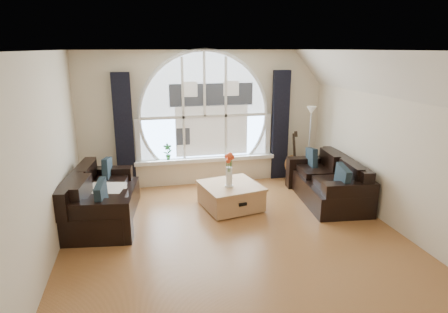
# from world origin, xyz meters

# --- Properties ---
(ground) EXTENTS (5.00, 5.50, 0.01)m
(ground) POSITION_xyz_m (0.00, 0.00, 0.00)
(ground) COLOR brown
(ground) RESTS_ON ground
(ceiling) EXTENTS (5.00, 5.50, 0.01)m
(ceiling) POSITION_xyz_m (0.00, 0.00, 2.70)
(ceiling) COLOR silver
(ceiling) RESTS_ON ground
(wall_back) EXTENTS (5.00, 0.01, 2.70)m
(wall_back) POSITION_xyz_m (0.00, 2.75, 1.35)
(wall_back) COLOR beige
(wall_back) RESTS_ON ground
(wall_front) EXTENTS (5.00, 0.01, 2.70)m
(wall_front) POSITION_xyz_m (0.00, -2.75, 1.35)
(wall_front) COLOR beige
(wall_front) RESTS_ON ground
(wall_left) EXTENTS (0.01, 5.50, 2.70)m
(wall_left) POSITION_xyz_m (-2.50, 0.00, 1.35)
(wall_left) COLOR beige
(wall_left) RESTS_ON ground
(wall_right) EXTENTS (0.01, 5.50, 2.70)m
(wall_right) POSITION_xyz_m (2.50, 0.00, 1.35)
(wall_right) COLOR beige
(wall_right) RESTS_ON ground
(attic_slope) EXTENTS (0.92, 5.50, 0.72)m
(attic_slope) POSITION_xyz_m (2.20, 0.00, 2.35)
(attic_slope) COLOR silver
(attic_slope) RESTS_ON ground
(arched_window) EXTENTS (2.60, 0.06, 2.15)m
(arched_window) POSITION_xyz_m (0.00, 2.72, 1.62)
(arched_window) COLOR silver
(arched_window) RESTS_ON wall_back
(window_sill) EXTENTS (2.90, 0.22, 0.08)m
(window_sill) POSITION_xyz_m (0.00, 2.65, 0.51)
(window_sill) COLOR white
(window_sill) RESTS_ON wall_back
(window_frame) EXTENTS (2.76, 0.08, 2.15)m
(window_frame) POSITION_xyz_m (0.00, 2.69, 1.62)
(window_frame) COLOR white
(window_frame) RESTS_ON wall_back
(neighbor_house) EXTENTS (1.70, 0.02, 1.50)m
(neighbor_house) POSITION_xyz_m (0.15, 2.71, 1.50)
(neighbor_house) COLOR silver
(neighbor_house) RESTS_ON wall_back
(curtain_left) EXTENTS (0.35, 0.12, 2.30)m
(curtain_left) POSITION_xyz_m (-1.60, 2.63, 1.15)
(curtain_left) COLOR black
(curtain_left) RESTS_ON ground
(curtain_right) EXTENTS (0.35, 0.12, 2.30)m
(curtain_right) POSITION_xyz_m (1.60, 2.63, 1.15)
(curtain_right) COLOR black
(curtain_right) RESTS_ON ground
(sofa_left) EXTENTS (1.17, 1.98, 0.83)m
(sofa_left) POSITION_xyz_m (-1.95, 1.22, 0.40)
(sofa_left) COLOR black
(sofa_left) RESTS_ON ground
(sofa_right) EXTENTS (1.07, 1.87, 0.80)m
(sofa_right) POSITION_xyz_m (2.00, 1.18, 0.40)
(sofa_right) COLOR black
(sofa_right) RESTS_ON ground
(coffee_chest) EXTENTS (1.13, 1.13, 0.47)m
(coffee_chest) POSITION_xyz_m (0.20, 1.25, 0.23)
(coffee_chest) COLOR #A47750
(coffee_chest) RESTS_ON ground
(throw_blanket) EXTENTS (0.66, 0.66, 0.10)m
(throw_blanket) POSITION_xyz_m (-1.90, 1.17, 0.50)
(throw_blanket) COLOR silver
(throw_blanket) RESTS_ON sofa_left
(vase_flowers) EXTENTS (0.24, 0.24, 0.70)m
(vase_flowers) POSITION_xyz_m (0.15, 1.16, 0.82)
(vase_flowers) COLOR white
(vase_flowers) RESTS_ON coffee_chest
(floor_lamp) EXTENTS (0.24, 0.24, 1.60)m
(floor_lamp) POSITION_xyz_m (2.11, 2.25, 0.80)
(floor_lamp) COLOR #B2B2B2
(floor_lamp) RESTS_ON ground
(guitar) EXTENTS (0.38, 0.27, 1.06)m
(guitar) POSITION_xyz_m (1.88, 2.53, 0.53)
(guitar) COLOR brown
(guitar) RESTS_ON ground
(potted_plant) EXTENTS (0.20, 0.15, 0.33)m
(potted_plant) POSITION_xyz_m (-0.78, 2.65, 0.72)
(potted_plant) COLOR #1E6023
(potted_plant) RESTS_ON window_sill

